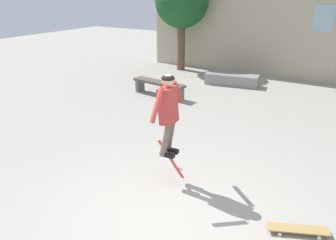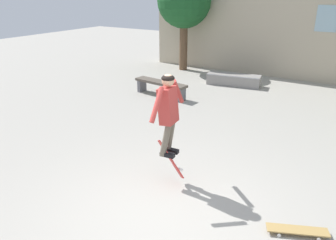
# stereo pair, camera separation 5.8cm
# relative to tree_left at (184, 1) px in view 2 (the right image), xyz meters

# --- Properties ---
(ground_plane) EXTENTS (40.00, 40.00, 0.00)m
(ground_plane) POSITION_rel_tree_left_xyz_m (4.61, -8.71, -2.80)
(ground_plane) COLOR #A39E93
(building_backdrop) EXTENTS (13.26, 0.52, 5.87)m
(building_backdrop) POSITION_rel_tree_left_xyz_m (4.61, 0.93, -0.44)
(building_backdrop) COLOR #B7A88E
(building_backdrop) RESTS_ON ground_plane
(tree_left) EXTENTS (2.21, 2.21, 3.95)m
(tree_left) POSITION_rel_tree_left_xyz_m (0.00, 0.00, 0.00)
(tree_left) COLOR brown
(tree_left) RESTS_ON ground_plane
(park_bench) EXTENTS (1.95, 0.61, 0.49)m
(park_bench) POSITION_rel_tree_left_xyz_m (1.24, -3.70, -2.44)
(park_bench) COLOR brown
(park_bench) RESTS_ON ground_plane
(skate_ledge) EXTENTS (1.97, 0.87, 0.40)m
(skate_ledge) POSITION_rel_tree_left_xyz_m (2.80, -1.22, -2.60)
(skate_ledge) COLOR gray
(skate_ledge) RESTS_ON ground_plane
(skater) EXTENTS (0.32, 1.21, 1.46)m
(skater) POSITION_rel_tree_left_xyz_m (4.16, -7.94, -1.39)
(skater) COLOR #B23833
(skateboard_flipping) EXTENTS (0.63, 0.23, 0.73)m
(skateboard_flipping) POSITION_rel_tree_left_xyz_m (4.22, -7.94, -2.33)
(skateboard_flipping) COLOR red
(skateboard_resting) EXTENTS (0.87, 0.52, 0.08)m
(skateboard_resting) POSITION_rel_tree_left_xyz_m (6.49, -8.16, -2.73)
(skateboard_resting) COLOR #AD894C
(skateboard_resting) RESTS_ON ground_plane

